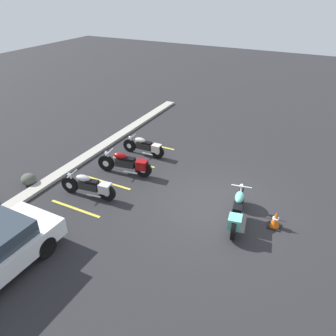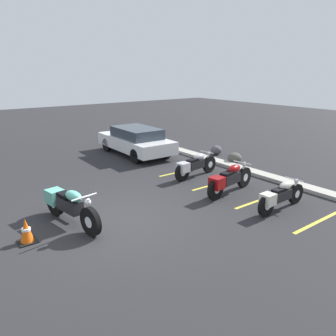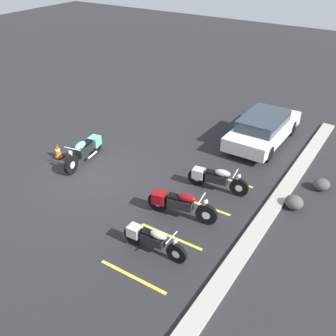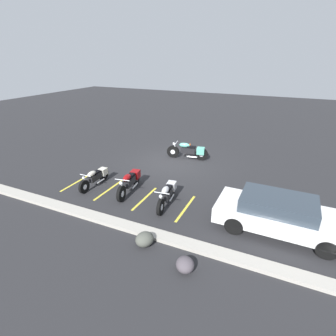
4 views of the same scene
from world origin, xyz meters
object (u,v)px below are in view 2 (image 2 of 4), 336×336
at_px(motorcycle_teal_featured, 69,205).
at_px(landscape_rock_0, 235,158).
at_px(car_white, 136,140).
at_px(landscape_rock_1, 216,150).
at_px(parked_bike_2, 280,196).
at_px(parked_bike_1, 229,180).
at_px(parked_bike_0, 194,165).
at_px(traffic_cone, 26,231).

xyz_separation_m(motorcycle_teal_featured, landscape_rock_0, (-1.37, 7.76, -0.28)).
height_order(car_white, landscape_rock_1, car_white).
distance_m(parked_bike_2, landscape_rock_0, 4.97).
xyz_separation_m(parked_bike_2, landscape_rock_0, (-4.13, 2.75, -0.20)).
bearing_deg(landscape_rock_1, parked_bike_1, -40.84).
distance_m(parked_bike_1, landscape_rock_1, 5.23).
bearing_deg(motorcycle_teal_featured, parked_bike_2, 51.44).
height_order(parked_bike_1, parked_bike_2, parked_bike_1).
xyz_separation_m(parked_bike_0, landscape_rock_0, (-0.43, 2.66, -0.23)).
bearing_deg(car_white, traffic_cone, 132.11).
bearing_deg(parked_bike_2, landscape_rock_1, 59.30).
bearing_deg(landscape_rock_0, landscape_rock_1, 163.02).
height_order(motorcycle_teal_featured, landscape_rock_1, motorcycle_teal_featured).
height_order(motorcycle_teal_featured, car_white, car_white).
bearing_deg(parked_bike_1, motorcycle_teal_featured, 158.99).
distance_m(car_white, landscape_rock_1, 3.81).
bearing_deg(parked_bike_2, parked_bike_0, 87.47).
distance_m(parked_bike_1, car_white, 6.20).
xyz_separation_m(motorcycle_teal_featured, car_white, (-5.18, 5.19, 0.17)).
height_order(parked_bike_2, traffic_cone, parked_bike_2).
relative_size(motorcycle_teal_featured, landscape_rock_1, 4.25).
bearing_deg(parked_bike_0, landscape_rock_1, 25.02).
height_order(parked_bike_2, car_white, car_white).
xyz_separation_m(motorcycle_teal_featured, parked_bike_1, (1.01, 4.83, -0.02)).
bearing_deg(parked_bike_1, car_white, 77.45).
distance_m(parked_bike_2, landscape_rock_1, 6.55).
height_order(parked_bike_1, traffic_cone, parked_bike_1).
height_order(parked_bike_1, landscape_rock_1, parked_bike_1).
xyz_separation_m(parked_bike_1, traffic_cone, (-0.63, -5.98, -0.21)).
distance_m(landscape_rock_0, landscape_rock_1, 1.64).
height_order(landscape_rock_0, landscape_rock_1, landscape_rock_0).
bearing_deg(landscape_rock_1, parked_bike_2, -29.50).
bearing_deg(parked_bike_0, car_white, 81.38).
height_order(parked_bike_0, parked_bike_1, parked_bike_1).
xyz_separation_m(parked_bike_0, traffic_cone, (1.32, -6.25, -0.18)).
height_order(parked_bike_0, car_white, car_white).
relative_size(motorcycle_teal_featured, parked_bike_2, 1.18).
bearing_deg(parked_bike_1, landscape_rock_1, 39.96).
bearing_deg(parked_bike_1, parked_bike_0, 72.81).
distance_m(landscape_rock_0, traffic_cone, 9.08).
relative_size(parked_bike_2, landscape_rock_0, 3.32).
relative_size(motorcycle_teal_featured, car_white, 0.56).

